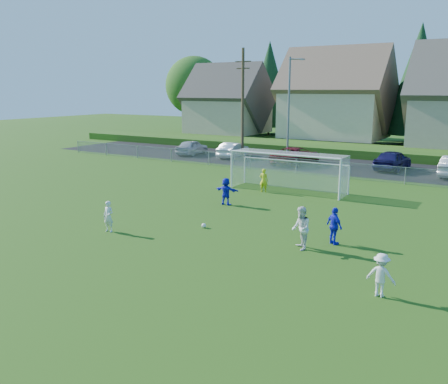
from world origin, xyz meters
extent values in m
plane|color=#193D0C|center=(0.00, 0.00, 0.00)|extent=(160.00, 160.00, 0.00)
plane|color=black|center=(0.00, 27.50, 0.01)|extent=(60.00, 60.00, 0.00)
cube|color=#1E420F|center=(0.00, 35.00, 0.40)|extent=(70.00, 6.00, 0.80)
sphere|color=white|center=(-0.04, 6.22, 0.11)|extent=(0.22, 0.22, 0.22)
imported|color=silver|center=(-3.42, 3.47, 0.71)|extent=(0.55, 0.38, 1.43)
imported|color=silver|center=(5.02, 5.74, 0.89)|extent=(1.05, 1.09, 1.78)
imported|color=silver|center=(8.88, 2.83, 0.71)|extent=(0.95, 0.59, 1.42)
imported|color=#151CCC|center=(5.98, 7.06, 0.79)|extent=(0.99, 0.85, 1.59)
imported|color=#151CCC|center=(-1.48, 10.66, 0.77)|extent=(1.43, 0.46, 1.54)
imported|color=#CED519|center=(-1.19, 14.81, 0.75)|extent=(0.59, 0.43, 1.49)
imported|color=#AEB0B6|center=(-15.08, 26.76, 0.73)|extent=(2.14, 4.44, 1.46)
imported|color=white|center=(-10.60, 27.16, 0.71)|extent=(1.88, 4.44, 1.42)
imported|color=#5B0A16|center=(-3.81, 26.29, 0.76)|extent=(3.08, 5.69, 1.52)
imported|color=#171344|center=(3.95, 27.64, 0.81)|extent=(2.43, 4.92, 1.61)
cylinder|color=white|center=(-3.65, 15.00, 1.22)|extent=(0.12, 0.12, 2.44)
cylinder|color=white|center=(3.65, 15.00, 1.22)|extent=(0.12, 0.12, 2.44)
cylinder|color=white|center=(0.00, 15.00, 2.44)|extent=(7.30, 0.12, 0.12)
cylinder|color=white|center=(-3.65, 16.80, 0.90)|extent=(0.08, 0.08, 1.80)
cylinder|color=white|center=(3.65, 16.80, 0.90)|extent=(0.08, 0.08, 1.80)
cylinder|color=white|center=(0.00, 16.80, 1.80)|extent=(7.30, 0.08, 0.08)
cube|color=silver|center=(0.00, 16.80, 0.90)|extent=(7.30, 0.02, 1.80)
cube|color=silver|center=(-3.65, 15.90, 1.22)|extent=(0.02, 1.80, 2.44)
cube|color=silver|center=(3.65, 15.90, 1.22)|extent=(0.02, 1.80, 2.44)
cube|color=silver|center=(0.00, 15.90, 2.44)|extent=(7.30, 1.80, 0.02)
cube|color=gray|center=(0.00, 22.00, 1.18)|extent=(52.00, 0.03, 0.03)
cube|color=gray|center=(0.00, 22.00, 0.60)|extent=(52.00, 0.02, 1.14)
cylinder|color=gray|center=(-26.00, 22.00, 0.60)|extent=(0.06, 0.06, 1.20)
cylinder|color=gray|center=(0.00, 22.00, 0.60)|extent=(0.06, 0.06, 1.20)
cylinder|color=slate|center=(-4.50, 26.00, 4.50)|extent=(0.18, 0.18, 9.00)
cylinder|color=slate|center=(-4.00, 26.00, 8.80)|extent=(1.20, 0.12, 0.12)
cube|color=slate|center=(-3.40, 26.00, 8.75)|extent=(0.36, 0.18, 0.12)
cylinder|color=#473321|center=(-9.50, 27.00, 5.00)|extent=(0.26, 0.26, 10.00)
cube|color=#473321|center=(-9.50, 27.00, 8.80)|extent=(1.60, 0.10, 0.10)
cube|color=#473321|center=(-9.50, 27.00, 8.20)|extent=(1.30, 0.10, 0.10)
cube|color=tan|center=(-20.00, 42.00, 3.05)|extent=(9.00, 8.00, 4.50)
pyramid|color=#423D38|center=(-20.00, 42.00, 9.71)|extent=(9.90, 8.80, 4.41)
cube|color=#C6B58E|center=(-6.00, 43.00, 3.55)|extent=(11.00, 9.00, 5.50)
pyramid|color=brown|center=(-6.00, 43.00, 11.26)|extent=(12.10, 9.90, 4.96)
cylinder|color=#382616|center=(-28.00, 46.00, 1.98)|extent=(0.36, 0.36, 3.96)
sphere|color=#2B5B19|center=(-28.00, 46.00, 6.82)|extent=(8.36, 8.36, 8.36)
cylinder|color=#382616|center=(-18.00, 50.00, 0.60)|extent=(0.30, 0.30, 1.20)
cone|color=#143819|center=(-18.00, 50.00, 7.05)|extent=(6.76, 6.76, 11.70)
cylinder|color=#382616|center=(-8.00, 51.00, 0.60)|extent=(0.30, 0.30, 1.20)
cone|color=#143819|center=(-8.00, 51.00, 6.60)|extent=(6.24, 6.24, 10.80)
cylinder|color=#382616|center=(2.00, 48.00, 0.60)|extent=(0.30, 0.30, 1.20)
cone|color=#143819|center=(2.00, 48.00, 7.50)|extent=(7.28, 7.28, 12.60)
camera|label=1|loc=(11.89, -11.63, 6.42)|focal=38.00mm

